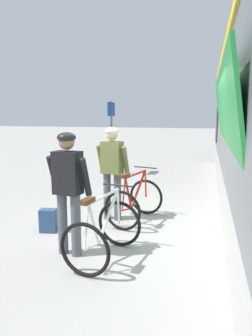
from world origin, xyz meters
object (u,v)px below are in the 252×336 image
(cyclist_near_in_olive, at_px, (112,165))
(cyclist_far_in_dark, at_px, (68,183))
(bicycle_near_red, at_px, (135,201))
(platform_sign_post, at_px, (111,126))
(bicycle_far_white, at_px, (103,232))
(backpack_on_platform, at_px, (48,221))

(cyclist_near_in_olive, height_order, cyclist_far_in_dark, same)
(bicycle_near_red, height_order, platform_sign_post, platform_sign_post)
(bicycle_near_red, relative_size, bicycle_far_white, 1.03)
(backpack_on_platform, relative_size, platform_sign_post, 0.17)
(cyclist_far_in_dark, height_order, platform_sign_post, platform_sign_post)
(cyclist_near_in_olive, distance_m, platform_sign_post, 4.58)
(bicycle_far_white, xyz_separation_m, backpack_on_platform, (-1.26, 0.76, -0.20))
(bicycle_near_red, xyz_separation_m, bicycle_far_white, (-0.07, -1.64, 0.00))
(backpack_on_platform, distance_m, platform_sign_post, 5.47)
(bicycle_near_red, height_order, backpack_on_platform, bicycle_near_red)
(cyclist_far_in_dark, xyz_separation_m, bicycle_near_red, (0.59, 1.59, -0.65))
(cyclist_far_in_dark, xyz_separation_m, platform_sign_post, (-1.21, 5.97, 0.57))
(cyclist_near_in_olive, height_order, bicycle_near_red, cyclist_near_in_olive)
(bicycle_far_white, relative_size, backpack_on_platform, 2.92)
(cyclist_far_in_dark, height_order, bicycle_far_white, cyclist_far_in_dark)
(platform_sign_post, bearing_deg, cyclist_near_in_olive, -72.66)
(cyclist_near_in_olive, relative_size, backpack_on_platform, 4.40)
(cyclist_far_in_dark, distance_m, bicycle_near_red, 1.82)
(cyclist_near_in_olive, relative_size, bicycle_far_white, 1.51)
(bicycle_near_red, bearing_deg, cyclist_near_in_olive, 174.44)
(cyclist_far_in_dark, relative_size, bicycle_far_white, 1.51)
(cyclist_near_in_olive, xyz_separation_m, cyclist_far_in_dark, (-0.14, -1.63, 0.00))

